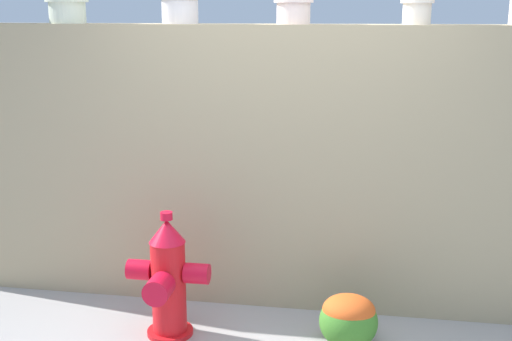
# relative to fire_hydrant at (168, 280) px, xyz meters

# --- Properties ---
(stone_wall) EXTENTS (5.20, 0.36, 1.97)m
(stone_wall) POSITION_rel_fire_hydrant_xyz_m (0.70, 0.71, 0.60)
(stone_wall) COLOR tan
(stone_wall) RESTS_ON ground
(fire_hydrant) EXTENTS (0.54, 0.43, 0.83)m
(fire_hydrant) POSITION_rel_fire_hydrant_xyz_m (0.00, 0.00, 0.00)
(fire_hydrant) COLOR red
(fire_hydrant) RESTS_ON ground
(flower_bush_left) EXTENTS (0.37, 0.33, 0.35)m
(flower_bush_left) POSITION_rel_fire_hydrant_xyz_m (1.15, 0.07, -0.20)
(flower_bush_left) COLOR #42822A
(flower_bush_left) RESTS_ON ground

